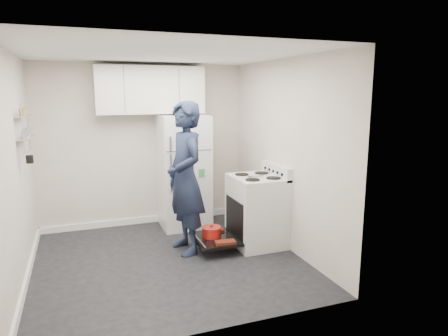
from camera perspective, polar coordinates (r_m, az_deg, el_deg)
name	(u,v)px	position (r m, az deg, el deg)	size (l,w,h in m)	color
room	(163,165)	(4.82, -8.73, 0.38)	(3.21, 3.21, 2.51)	black
electric_range	(256,211)	(5.50, 4.59, -6.16)	(0.66, 0.76, 1.10)	silver
open_oven_door	(214,236)	(5.40, -1.42, -9.70)	(0.55, 0.70, 0.21)	black
refrigerator	(184,171)	(6.18, -5.78, -0.44)	(0.72, 0.74, 1.80)	white
upper_cabinets	(150,90)	(6.15, -10.47, 10.89)	(1.60, 0.33, 0.70)	silver
wall_shelf_rack	(26,127)	(5.16, -26.47, 5.30)	(0.14, 0.60, 0.61)	#B2B2B7
person	(185,178)	(5.14, -5.55, -1.46)	(0.72, 0.47, 1.97)	#192239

